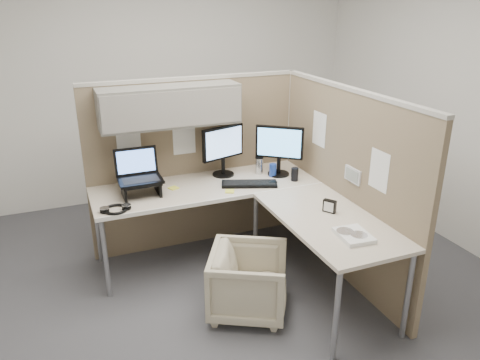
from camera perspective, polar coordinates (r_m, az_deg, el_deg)
name	(u,v)px	position (r m, az deg, el deg)	size (l,w,h in m)	color
ground	(240,284)	(4.08, 0.02, -12.60)	(4.50, 4.50, 0.00)	#3F3F45
partition_back	(184,138)	(4.27, -6.89, 5.14)	(2.00, 0.36, 1.63)	#836F56
partition_right	(342,183)	(4.03, 12.31, -0.39)	(0.07, 2.03, 1.63)	#836F56
desk	(248,203)	(3.89, 1.02, -2.80)	(2.00, 1.98, 0.73)	beige
office_chair	(249,279)	(3.62, 1.08, -11.92)	(0.56, 0.53, 0.58)	beige
monitor_left	(223,147)	(4.29, -2.08, 4.05)	(0.43, 0.20, 0.47)	black
monitor_right	(279,147)	(4.31, 4.81, 4.08)	(0.37, 0.30, 0.47)	black
laptop_station	(140,178)	(3.99, -12.15, 0.23)	(0.36, 0.31, 0.37)	black
keyboard	(249,184)	(4.13, 1.14, -0.48)	(0.49, 0.16, 0.02)	black
mouse	(273,183)	(4.15, 4.01, -0.34)	(0.10, 0.06, 0.04)	black
travel_mug	(259,165)	(4.39, 2.36, 1.81)	(0.08, 0.08, 0.16)	silver
soda_can_green	(295,174)	(4.25, 6.68, 0.69)	(0.07, 0.07, 0.12)	black
soda_can_silver	(273,170)	(4.34, 4.02, 1.20)	(0.07, 0.07, 0.12)	#1E3FA5
sticky_note_c	(174,188)	(4.11, -8.11, -0.97)	(0.08, 0.08, 0.01)	yellow
sticky_note_b	(230,191)	(4.00, -1.26, -1.39)	(0.08, 0.08, 0.01)	yellow
headphones	(116,209)	(3.77, -14.92, -3.44)	(0.24, 0.20, 0.03)	black
paper_stack	(354,235)	(3.35, 13.70, -6.56)	(0.23, 0.28, 0.03)	white
desk_clock	(329,206)	(3.67, 10.85, -3.15)	(0.09, 0.10, 0.10)	black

